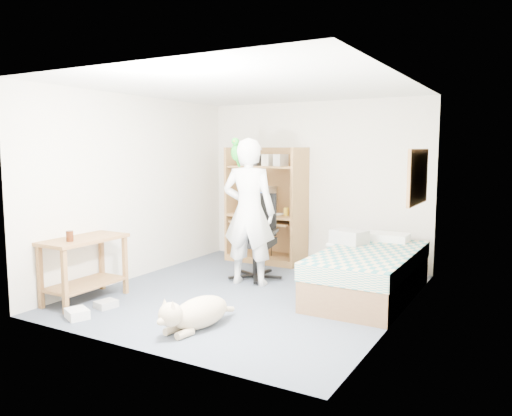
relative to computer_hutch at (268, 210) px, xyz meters
The scene contains 21 objects.
floor 2.05m from the computer_hutch, 68.06° to the right, with size 4.00×4.00×0.00m, color #46515F.
wall_back 0.86m from the computer_hutch, 20.54° to the left, with size 3.60×0.02×2.50m, color silver.
wall_right 3.07m from the computer_hutch, 34.80° to the right, with size 0.02×4.00×2.50m, color silver.
wall_left 2.10m from the computer_hutch, 122.33° to the right, with size 0.02×4.00×2.50m, color silver.
ceiling 2.52m from the computer_hutch, 68.06° to the right, with size 3.60×4.00×0.02m, color white.
computer_hutch is the anchor object (origin of this frame).
bed 2.35m from the computer_hutch, 29.29° to the right, with size 1.02×2.02×0.66m.
side_desk 3.08m from the computer_hutch, 106.14° to the right, with size 0.50×1.00×0.75m.
corkboard 2.69m from the computer_hutch, 18.72° to the right, with size 0.04×0.94×0.66m.
office_chair 1.18m from the computer_hutch, 69.61° to the right, with size 0.65×0.65×1.15m.
person 1.43m from the computer_hutch, 71.59° to the right, with size 0.70×0.46×1.92m, color white.
parrot 1.65m from the computer_hutch, 79.38° to the right, with size 0.14×0.25×0.39m.
dog 3.23m from the computer_hutch, 74.57° to the right, with size 0.45×1.01×0.38m.
printer_cart 1.86m from the computer_hutch, 25.63° to the right, with size 0.55×0.48×0.55m.
printer 1.81m from the computer_hutch, 25.63° to the right, with size 0.42×0.32×0.18m, color #A8A8A4.
crt_monitor 0.21m from the computer_hutch, behind, with size 0.49×0.51×0.41m.
keyboard 0.22m from the computer_hutch, 98.17° to the right, with size 0.45×0.16×0.03m, color beige.
pencil_cup 0.39m from the computer_hutch, 13.15° to the right, with size 0.08×0.08×0.12m, color gold.
drink_glass 3.27m from the computer_hutch, 104.16° to the right, with size 0.08×0.08×0.12m, color #3E1A0A.
floor_box_a 3.53m from the computer_hutch, 97.28° to the right, with size 0.25×0.20×0.10m, color white.
floor_box_b 3.14m from the computer_hutch, 98.27° to the right, with size 0.18×0.22×0.08m, color #AEADA9.
Camera 1 is at (3.02, -5.17, 1.78)m, focal length 35.00 mm.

